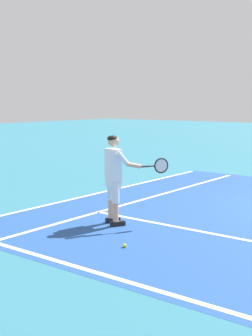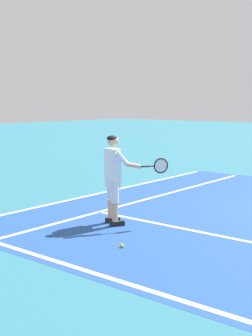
{
  "view_description": "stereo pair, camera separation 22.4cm",
  "coord_description": "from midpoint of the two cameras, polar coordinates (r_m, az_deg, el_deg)",
  "views": [
    {
      "loc": [
        2.32,
        -10.57,
        2.34
      ],
      "look_at": [
        -3.23,
        -3.41,
        1.05
      ],
      "focal_mm": 49.97,
      "sensor_mm": 36.0,
      "label": 1
    },
    {
      "loc": [
        2.5,
        -10.43,
        2.34
      ],
      "look_at": [
        -3.23,
        -3.41,
        1.05
      ],
      "focal_mm": 49.97,
      "sensor_mm": 36.0,
      "label": 2
    }
  ],
  "objects": [
    {
      "name": "line_baseline",
      "position": [
        5.66,
        9.4,
        -16.38
      ],
      "size": [
        10.98,
        0.1,
        0.01
      ],
      "primitive_type": "cube",
      "color": "white",
      "rests_on": "ground"
    },
    {
      "name": "tennis_player",
      "position": [
        8.86,
        -2.12,
        -0.68
      ],
      "size": [
        1.06,
        0.89,
        1.71
      ],
      "color": "black",
      "rests_on": "ground"
    },
    {
      "name": "line_doubles_left",
      "position": [
        12.28,
        -3.08,
        -2.88
      ],
      "size": [
        0.1,
        9.11,
        0.01
      ],
      "primitive_type": "cube",
      "color": "white",
      "rests_on": "ground"
    },
    {
      "name": "line_singles_left",
      "position": [
        11.45,
        2.14,
        -3.68
      ],
      "size": [
        0.1,
        9.11,
        0.01
      ],
      "primitive_type": "cube",
      "color": "white",
      "rests_on": "ground"
    },
    {
      "name": "tennis_ball_near_feet",
      "position": [
        7.65,
        -1.04,
        -9.45
      ],
      "size": [
        0.07,
        0.07,
        0.07
      ],
      "primitive_type": "sphere",
      "color": "#CCE02D",
      "rests_on": "ground"
    }
  ]
}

